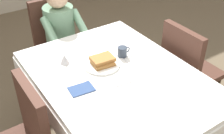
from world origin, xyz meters
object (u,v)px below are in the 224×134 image
object	(u,v)px
spoon_near_edge	(124,84)
syrup_pitcher	(65,59)
diner_person	(62,31)
plate_breakfast	(102,65)
fork_left_of_plate	(82,75)
cup_coffee	(123,52)
breakfast_stack	(103,61)
dining_table_main	(117,84)
chair_diner	(56,37)
chair_right_side	(187,66)
knife_right_of_plate	(123,59)

from	to	relation	value
spoon_near_edge	syrup_pitcher	bearing A→B (deg)	122.54
diner_person	plate_breakfast	world-z (taller)	diner_person
diner_person	fork_left_of_plate	size ratio (longest dim) A/B	6.22
fork_left_of_plate	syrup_pitcher	bearing A→B (deg)	10.53
syrup_pitcher	fork_left_of_plate	xyz separation A→B (m)	(0.03, -0.21, -0.04)
cup_coffee	breakfast_stack	bearing A→B (deg)	-173.87
dining_table_main	breakfast_stack	world-z (taller)	breakfast_stack
fork_left_of_plate	cup_coffee	bearing A→B (deg)	-82.35
diner_person	syrup_pitcher	xyz separation A→B (m)	(-0.27, -0.65, 0.11)
diner_person	plate_breakfast	bearing A→B (deg)	86.65
dining_table_main	spoon_near_edge	world-z (taller)	spoon_near_edge
dining_table_main	spoon_near_edge	xyz separation A→B (m)	(-0.02, -0.12, 0.09)
fork_left_of_plate	spoon_near_edge	world-z (taller)	same
chair_diner	chair_right_side	size ratio (longest dim) A/B	1.00
dining_table_main	breakfast_stack	size ratio (longest dim) A/B	8.04
chair_right_side	dining_table_main	bearing A→B (deg)	-90.00
knife_right_of_plate	chair_diner	bearing A→B (deg)	1.98
chair_right_side	breakfast_stack	size ratio (longest dim) A/B	4.91
dining_table_main	plate_breakfast	world-z (taller)	plate_breakfast
breakfast_stack	syrup_pitcher	distance (m)	0.30
chair_diner	plate_breakfast	bearing A→B (deg)	87.17
chair_diner	fork_left_of_plate	xyz separation A→B (m)	(-0.24, -1.02, 0.21)
plate_breakfast	spoon_near_edge	size ratio (longest dim) A/B	1.87
diner_person	syrup_pitcher	distance (m)	0.71
cup_coffee	syrup_pitcher	xyz separation A→B (m)	(-0.44, 0.17, -0.01)
chair_diner	chair_right_side	xyz separation A→B (m)	(0.75, -1.17, 0.00)
chair_right_side	chair_diner	bearing A→B (deg)	-147.23
syrup_pitcher	knife_right_of_plate	world-z (taller)	syrup_pitcher
dining_table_main	knife_right_of_plate	distance (m)	0.24
dining_table_main	chair_diner	distance (m)	1.18
chair_diner	chair_right_side	world-z (taller)	same
diner_person	knife_right_of_plate	distance (m)	0.88
diner_person	spoon_near_edge	bearing A→B (deg)	88.06
plate_breakfast	spoon_near_edge	xyz separation A→B (m)	(0.01, -0.29, -0.01)
dining_table_main	syrup_pitcher	distance (m)	0.46
dining_table_main	chair_diner	world-z (taller)	chair_diner
diner_person	fork_left_of_plate	xyz separation A→B (m)	(-0.24, -0.86, 0.07)
cup_coffee	diner_person	bearing A→B (deg)	101.43
breakfast_stack	spoon_near_edge	world-z (taller)	breakfast_stack
fork_left_of_plate	spoon_near_edge	xyz separation A→B (m)	(0.20, -0.27, 0.00)
diner_person	dining_table_main	bearing A→B (deg)	89.01
chair_right_side	spoon_near_edge	distance (m)	0.83
knife_right_of_plate	spoon_near_edge	xyz separation A→B (m)	(-0.18, -0.27, 0.00)
breakfast_stack	syrup_pitcher	xyz separation A→B (m)	(-0.23, 0.19, -0.01)
knife_right_of_plate	fork_left_of_plate	bearing A→B (deg)	84.13
chair_diner	syrup_pitcher	size ratio (longest dim) A/B	11.63
cup_coffee	syrup_pitcher	world-z (taller)	cup_coffee
knife_right_of_plate	spoon_near_edge	bearing A→B (deg)	140.15
dining_table_main	syrup_pitcher	bearing A→B (deg)	125.13
spoon_near_edge	dining_table_main	bearing A→B (deg)	86.20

